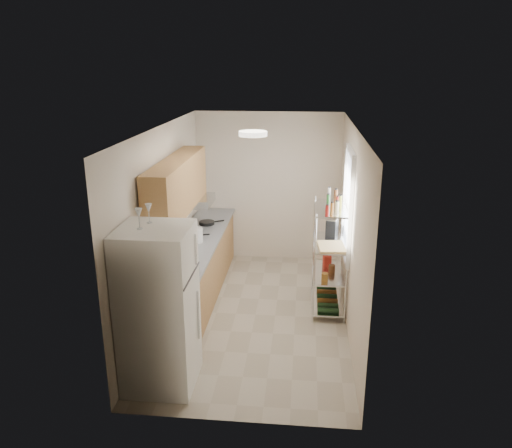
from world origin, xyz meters
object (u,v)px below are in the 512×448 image
Objects in this scene: refrigerator at (159,308)px; frying_pan_large at (191,236)px; cutting_board at (332,247)px; rice_cooker at (194,235)px; espresso_machine at (332,226)px.

refrigerator reaches higher than frying_pan_large.
cutting_board is (2.04, -0.56, 0.11)m from frying_pan_large.
rice_cooker is 1.98m from cutting_board.
refrigerator is at bearing -101.85° from frying_pan_large.
refrigerator reaches higher than espresso_machine.
espresso_machine reaches higher than rice_cooker.
rice_cooker is at bearing -159.03° from espresso_machine.
rice_cooker is at bearing 91.77° from refrigerator.
cutting_board is at bearing -31.06° from frying_pan_large.
frying_pan_large is 0.52× the size of cutting_board.
refrigerator is at bearing -138.03° from cutting_board.
rice_cooker is at bearing -81.96° from frying_pan_large.
cutting_board is 1.81× the size of espresso_machine.
rice_cooker is (-0.06, 2.05, 0.11)m from refrigerator.
frying_pan_large is at bearing 164.72° from cutting_board.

